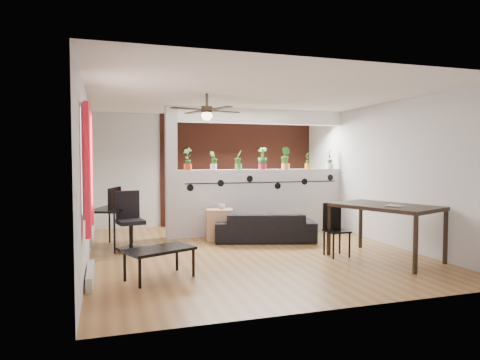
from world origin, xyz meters
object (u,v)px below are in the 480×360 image
(cube_shelf, at_px, (219,224))
(coffee_table, at_px, (160,251))
(potted_plant_0, at_px, (188,158))
(computer_desk, at_px, (112,212))
(potted_plant_2, at_px, (238,159))
(folding_chair, at_px, (334,225))
(potted_plant_5, at_px, (308,159))
(sofa, at_px, (265,227))
(cup, at_px, (222,206))
(ceiling_fan, at_px, (207,112))
(potted_plant_1, at_px, (214,160))
(dining_table, at_px, (385,211))
(potted_plant_6, at_px, (330,158))
(potted_plant_4, at_px, (286,158))
(potted_plant_3, at_px, (262,158))
(office_chair, at_px, (130,225))

(cube_shelf, relative_size, coffee_table, 0.61)
(potted_plant_0, distance_m, computer_desk, 1.84)
(potted_plant_2, bearing_deg, coffee_table, -124.79)
(potted_plant_0, xyz_separation_m, folding_chair, (1.98, -2.28, -1.08))
(potted_plant_5, xyz_separation_m, folding_chair, (-0.65, -2.28, -1.05))
(sofa, bearing_deg, coffee_table, 57.68)
(potted_plant_0, distance_m, sofa, 2.05)
(potted_plant_5, xyz_separation_m, coffee_table, (-3.53, -2.80, -1.19))
(sofa, distance_m, cube_shelf, 0.89)
(cube_shelf, bearing_deg, potted_plant_5, 22.47)
(cup, distance_m, coffee_table, 2.79)
(ceiling_fan, height_order, computer_desk, ceiling_fan)
(potted_plant_1, bearing_deg, cube_shelf, -90.52)
(potted_plant_0, xyz_separation_m, cup, (0.57, -0.45, -0.93))
(coffee_table, bearing_deg, dining_table, 0.86)
(potted_plant_0, bearing_deg, potted_plant_2, 0.00)
(cup, height_order, computer_desk, same)
(potted_plant_5, distance_m, folding_chair, 2.60)
(dining_table, bearing_deg, potted_plant_6, 78.61)
(potted_plant_4, bearing_deg, potted_plant_0, 180.00)
(sofa, distance_m, dining_table, 2.37)
(potted_plant_2, xyz_separation_m, potted_plant_3, (0.53, -0.00, 0.03))
(potted_plant_1, relative_size, potted_plant_3, 0.82)
(ceiling_fan, height_order, coffee_table, ceiling_fan)
(potted_plant_5, relative_size, cup, 2.91)
(ceiling_fan, height_order, potted_plant_4, ceiling_fan)
(sofa, xyz_separation_m, office_chair, (-2.51, -0.10, 0.18))
(dining_table, bearing_deg, potted_plant_2, 119.46)
(sofa, bearing_deg, potted_plant_2, -55.00)
(potted_plant_3, xyz_separation_m, computer_desk, (-3.05, -0.59, -0.95))
(potted_plant_1, bearing_deg, folding_chair, -57.44)
(office_chair, xyz_separation_m, coffee_table, (0.28, -1.89, -0.08))
(cup, relative_size, coffee_table, 0.13)
(office_chair, bearing_deg, potted_plant_0, 37.82)
(dining_table, bearing_deg, cup, 131.50)
(potted_plant_1, distance_m, folding_chair, 2.90)
(computer_desk, distance_m, dining_table, 4.61)
(folding_chair, bearing_deg, potted_plant_6, 62.75)
(potted_plant_5, bearing_deg, potted_plant_1, 180.00)
(potted_plant_2, xyz_separation_m, office_chair, (-2.23, -0.91, -1.12))
(ceiling_fan, xyz_separation_m, cup, (0.59, 1.35, -1.66))
(potted_plant_5, bearing_deg, potted_plant_0, 180.00)
(ceiling_fan, xyz_separation_m, dining_table, (2.63, -0.95, -1.55))
(potted_plant_6, bearing_deg, folding_chair, -117.25)
(ceiling_fan, relative_size, office_chair, 1.19)
(potted_plant_2, xyz_separation_m, cube_shelf, (-0.53, -0.45, -1.26))
(folding_chair, xyz_separation_m, coffee_table, (-2.88, -0.52, -0.14))
(sofa, height_order, folding_chair, folding_chair)
(potted_plant_5, bearing_deg, coffee_table, -141.53)
(potted_plant_5, bearing_deg, potted_plant_3, 180.00)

